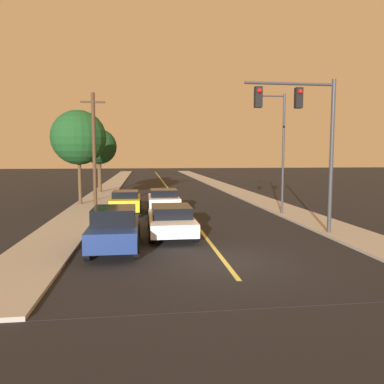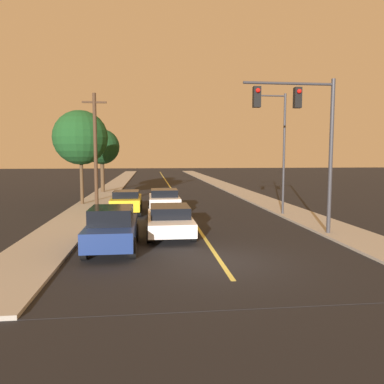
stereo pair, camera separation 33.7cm
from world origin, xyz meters
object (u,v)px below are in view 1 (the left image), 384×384
object	(u,v)px
car_near_lane_front	(171,219)
car_outer_lane_front	(115,228)
car_outer_lane_second	(126,202)
utility_pole_left	(94,149)
tree_left_near	(79,138)
tree_left_far	(99,147)
streetlamp_right	(277,137)
traffic_signal_mast	(306,125)
car_near_lane_second	(164,201)

from	to	relation	value
car_near_lane_front	car_outer_lane_front	size ratio (longest dim) A/B	1.12
car_near_lane_front	car_outer_lane_second	size ratio (longest dim) A/B	1.22
utility_pole_left	tree_left_near	world-z (taller)	utility_pole_left
tree_left_near	tree_left_far	bearing A→B (deg)	87.80
car_outer_lane_second	tree_left_near	size ratio (longest dim) A/B	0.59
streetlamp_right	tree_left_far	world-z (taller)	streetlamp_right
car_outer_lane_second	utility_pole_left	bearing A→B (deg)	137.77
traffic_signal_mast	car_outer_lane_second	bearing A→B (deg)	137.92
streetlamp_right	car_outer_lane_front	bearing A→B (deg)	-140.79
car_outer_lane_front	streetlamp_right	size ratio (longest dim) A/B	0.61
car_outer_lane_front	tree_left_near	world-z (taller)	tree_left_near
car_near_lane_front	traffic_signal_mast	size ratio (longest dim) A/B	0.71
traffic_signal_mast	utility_pole_left	size ratio (longest dim) A/B	0.91
car_outer_lane_front	tree_left_near	distance (m)	14.77
streetlamp_right	car_near_lane_second	bearing A→B (deg)	169.06
utility_pole_left	streetlamp_right	bearing A→B (deg)	-17.99
car_near_lane_front	tree_left_near	size ratio (longest dim) A/B	0.72
tree_left_near	car_near_lane_second	bearing A→B (deg)	-39.98
traffic_signal_mast	tree_left_far	bearing A→B (deg)	118.26
car_outer_lane_second	streetlamp_right	xyz separation A→B (m)	(9.18, -1.75, 3.99)
car_near_lane_front	utility_pole_left	size ratio (longest dim) A/B	0.64
streetlamp_right	utility_pole_left	xyz separation A→B (m)	(-11.29, 3.67, -0.65)
car_outer_lane_second	tree_left_far	size ratio (longest dim) A/B	0.66
car_near_lane_front	utility_pole_left	xyz separation A→B (m)	(-4.48, 8.64, 3.39)
traffic_signal_mast	tree_left_near	xyz separation A→B (m)	(-11.94, 12.10, -0.05)
car_near_lane_second	utility_pole_left	distance (m)	6.03
car_outer_lane_front	traffic_signal_mast	distance (m)	9.53
streetlamp_right	tree_left_far	size ratio (longest dim) A/B	1.18
car_outer_lane_second	traffic_signal_mast	size ratio (longest dim) A/B	0.58
car_near_lane_front	car_outer_lane_second	xyz separation A→B (m)	(-2.37, 6.73, 0.06)
car_outer_lane_second	tree_left_near	bearing A→B (deg)	128.00
car_near_lane_second	car_near_lane_front	bearing A→B (deg)	-90.00
car_near_lane_front	tree_left_far	world-z (taller)	tree_left_far
car_outer_lane_second	tree_left_far	xyz separation A→B (m)	(-3.15, 13.93, 3.74)
car_near_lane_second	tree_left_far	xyz separation A→B (m)	(-5.53, 14.37, 3.69)
traffic_signal_mast	tree_left_near	distance (m)	17.00
car_outer_lane_front	utility_pole_left	world-z (taller)	utility_pole_left
streetlamp_right	tree_left_near	distance (m)	14.16
car_outer_lane_front	car_outer_lane_second	world-z (taller)	car_outer_lane_front
car_outer_lane_second	traffic_signal_mast	xyz separation A→B (m)	(8.42, -7.60, 4.24)
car_outer_lane_front	utility_pole_left	xyz separation A→B (m)	(-2.11, 11.16, 3.25)
car_outer_lane_front	car_outer_lane_second	bearing A→B (deg)	90.00
utility_pole_left	tree_left_near	xyz separation A→B (m)	(-1.41, 2.59, 0.87)
streetlamp_right	utility_pole_left	bearing A→B (deg)	162.01
car_near_lane_second	streetlamp_right	xyz separation A→B (m)	(6.81, -1.32, 3.93)
utility_pole_left	car_outer_lane_second	bearing A→B (deg)	-42.23
car_near_lane_second	utility_pole_left	bearing A→B (deg)	152.33
car_near_lane_front	car_near_lane_second	distance (m)	6.29
car_near_lane_front	traffic_signal_mast	distance (m)	7.47
car_near_lane_second	streetlamp_right	size ratio (longest dim) A/B	0.54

